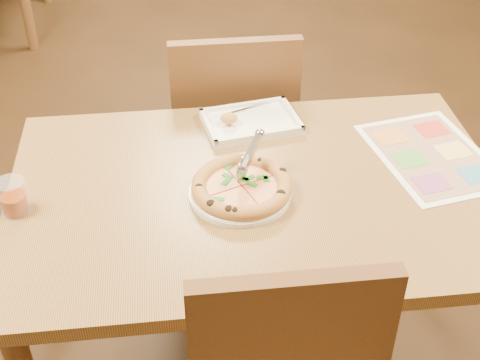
{
  "coord_description": "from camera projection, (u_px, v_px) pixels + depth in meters",
  "views": [
    {
      "loc": [
        -0.21,
        -1.37,
        1.79
      ],
      "look_at": [
        -0.05,
        -0.03,
        0.77
      ],
      "focal_mm": 50.0,
      "sensor_mm": 36.0,
      "label": 1
    }
  ],
  "objects": [
    {
      "name": "dining_table",
      "position": [
        257.0,
        213.0,
        1.8
      ],
      "size": [
        1.3,
        0.85,
        0.72
      ],
      "color": "olive",
      "rests_on": "ground"
    },
    {
      "name": "chair_far",
      "position": [
        233.0,
        117.0,
        2.32
      ],
      "size": [
        0.42,
        0.42,
        0.47
      ],
      "rotation": [
        0.0,
        0.0,
        3.14
      ],
      "color": "brown",
      "rests_on": "ground"
    },
    {
      "name": "plate",
      "position": [
        240.0,
        193.0,
        1.72
      ],
      "size": [
        0.32,
        0.32,
        0.01
      ],
      "primitive_type": "cylinder",
      "rotation": [
        0.0,
        0.0,
        0.26
      ],
      "color": "white",
      "rests_on": "dining_table"
    },
    {
      "name": "pizza",
      "position": [
        242.0,
        187.0,
        1.71
      ],
      "size": [
        0.26,
        0.26,
        0.04
      ],
      "rotation": [
        0.0,
        0.0,
        0.37
      ],
      "color": "#C99244",
      "rests_on": "plate"
    },
    {
      "name": "pizza_cutter",
      "position": [
        249.0,
        157.0,
        1.72
      ],
      "size": [
        0.09,
        0.14,
        0.09
      ],
      "rotation": [
        0.0,
        0.0,
        1.04
      ],
      "color": "silver",
      "rests_on": "pizza"
    },
    {
      "name": "appetizer_tray",
      "position": [
        249.0,
        123.0,
        1.99
      ],
      "size": [
        0.3,
        0.23,
        0.05
      ],
      "rotation": [
        0.0,
        0.0,
        0.17
      ],
      "color": "white",
      "rests_on": "dining_table"
    },
    {
      "name": "glass_tumbler",
      "position": [
        13.0,
        199.0,
        1.65
      ],
      "size": [
        0.07,
        0.07,
        0.09
      ],
      "rotation": [
        0.0,
        0.0,
        -0.21
      ],
      "color": "#86300A",
      "rests_on": "dining_table"
    },
    {
      "name": "menu",
      "position": [
        432.0,
        155.0,
        1.87
      ],
      "size": [
        0.36,
        0.45,
        0.0
      ],
      "primitive_type": "cube",
      "rotation": [
        0.0,
        0.0,
        0.19
      ],
      "color": "white",
      "rests_on": "dining_table"
    }
  ]
}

